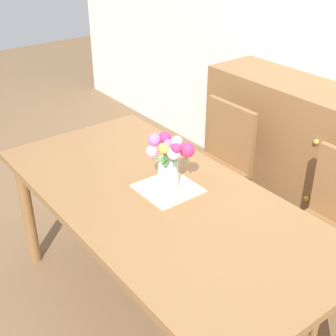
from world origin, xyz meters
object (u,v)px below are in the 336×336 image
object	(u,v)px
chair_left	(217,161)
chair_right	(331,225)
dining_table	(160,212)
dresser	(296,154)
flower_vase	(169,159)

from	to	relation	value
chair_left	chair_right	distance (m)	0.90
chair_right	chair_left	bearing A→B (deg)	0.00
dining_table	chair_left	world-z (taller)	chair_left
chair_right	dresser	size ratio (longest dim) A/B	0.64
flower_vase	dresser	bearing A→B (deg)	98.44
dining_table	chair_right	distance (m)	0.93
dresser	flower_vase	world-z (taller)	flower_vase
dresser	flower_vase	size ratio (longest dim) A/B	5.07
dresser	flower_vase	bearing A→B (deg)	-81.56
dining_table	dresser	xyz separation A→B (m)	(-0.22, 1.33, -0.19)
flower_vase	chair_left	bearing A→B (deg)	120.22
chair_left	chair_right	bearing A→B (deg)	-180.00
chair_left	flower_vase	size ratio (longest dim) A/B	3.24
dining_table	chair_left	xyz separation A→B (m)	(-0.45, 0.80, -0.17)
dining_table	flower_vase	distance (m)	0.27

